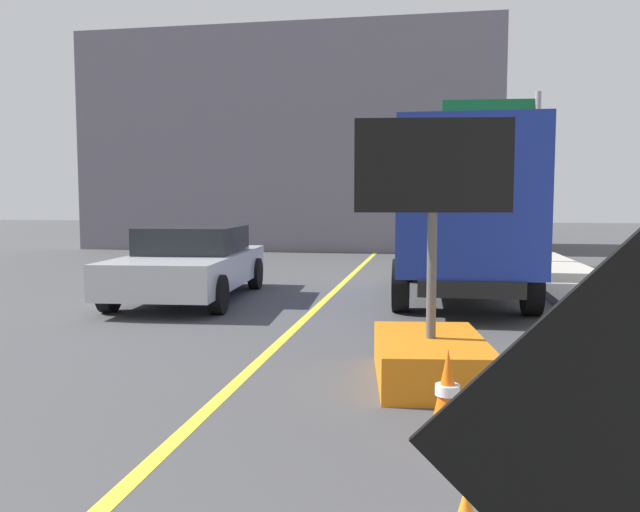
{
  "coord_description": "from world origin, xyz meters",
  "views": [
    {
      "loc": [
        1.94,
        0.74,
        1.86
      ],
      "look_at": [
        1.09,
        5.63,
        1.43
      ],
      "focal_mm": 35.68,
      "sensor_mm": 36.0,
      "label": 1
    }
  ],
  "objects_px": {
    "box_truck": "(460,208)",
    "pickup_car": "(191,263)",
    "traffic_cone_mid_lane": "(447,397)",
    "highway_guide_sign": "(509,148)",
    "arrow_board_trailer": "(431,335)"
  },
  "relations": [
    {
      "from": "box_truck",
      "to": "pickup_car",
      "type": "height_order",
      "value": "box_truck"
    },
    {
      "from": "pickup_car",
      "to": "highway_guide_sign",
      "type": "distance_m",
      "value": 10.56
    },
    {
      "from": "arrow_board_trailer",
      "to": "pickup_car",
      "type": "bearing_deg",
      "value": 132.58
    },
    {
      "from": "traffic_cone_mid_lane",
      "to": "pickup_car",
      "type": "bearing_deg",
      "value": 124.94
    },
    {
      "from": "box_truck",
      "to": "pickup_car",
      "type": "xyz_separation_m",
      "value": [
        -5.07,
        -1.06,
        -1.04
      ]
    },
    {
      "from": "pickup_car",
      "to": "highway_guide_sign",
      "type": "bearing_deg",
      "value": 48.86
    },
    {
      "from": "arrow_board_trailer",
      "to": "box_truck",
      "type": "relative_size",
      "value": 0.4
    },
    {
      "from": "pickup_car",
      "to": "traffic_cone_mid_lane",
      "type": "relative_size",
      "value": 6.5
    },
    {
      "from": "highway_guide_sign",
      "to": "traffic_cone_mid_lane",
      "type": "distance_m",
      "value": 14.8
    },
    {
      "from": "box_truck",
      "to": "highway_guide_sign",
      "type": "relative_size",
      "value": 1.34
    },
    {
      "from": "pickup_car",
      "to": "arrow_board_trailer",
      "type": "bearing_deg",
      "value": -47.42
    },
    {
      "from": "arrow_board_trailer",
      "to": "box_truck",
      "type": "height_order",
      "value": "box_truck"
    },
    {
      "from": "box_truck",
      "to": "traffic_cone_mid_lane",
      "type": "bearing_deg",
      "value": -93.17
    },
    {
      "from": "arrow_board_trailer",
      "to": "highway_guide_sign",
      "type": "xyz_separation_m",
      "value": [
        2.19,
        12.6,
        2.94
      ]
    },
    {
      "from": "arrow_board_trailer",
      "to": "highway_guide_sign",
      "type": "height_order",
      "value": "highway_guide_sign"
    }
  ]
}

